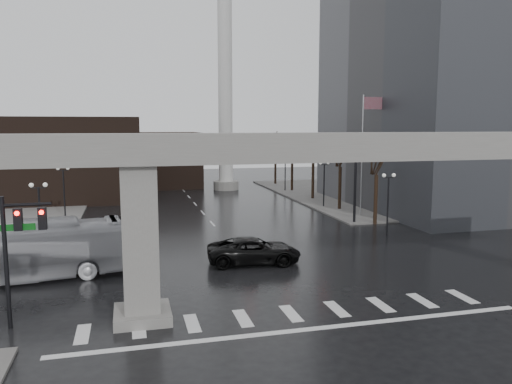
# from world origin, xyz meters

# --- Properties ---
(ground) EXTENTS (160.00, 160.00, 0.00)m
(ground) POSITION_xyz_m (0.00, 0.00, 0.00)
(ground) COLOR black
(ground) RESTS_ON ground
(sidewalk_ne) EXTENTS (28.00, 36.00, 0.15)m
(sidewalk_ne) POSITION_xyz_m (26.00, 36.00, 0.07)
(sidewalk_ne) COLOR slate
(sidewalk_ne) RESTS_ON ground
(elevated_guideway) EXTENTS (48.00, 2.60, 8.70)m
(elevated_guideway) POSITION_xyz_m (1.26, 0.00, 6.88)
(elevated_guideway) COLOR gray
(elevated_guideway) RESTS_ON ground
(office_tower) EXTENTS (22.00, 26.00, 42.00)m
(office_tower) POSITION_xyz_m (28.00, 26.00, 21.00)
(office_tower) COLOR slate
(office_tower) RESTS_ON ground
(building_far_left) EXTENTS (16.00, 14.00, 10.00)m
(building_far_left) POSITION_xyz_m (-14.00, 42.00, 5.00)
(building_far_left) COLOR black
(building_far_left) RESTS_ON ground
(building_far_mid) EXTENTS (10.00, 10.00, 8.00)m
(building_far_mid) POSITION_xyz_m (-2.00, 52.00, 4.00)
(building_far_mid) COLOR black
(building_far_mid) RESTS_ON ground
(smokestack) EXTENTS (3.60, 3.60, 30.00)m
(smokestack) POSITION_xyz_m (6.00, 46.00, 13.35)
(smokestack) COLOR silver
(smokestack) RESTS_ON ground
(signal_mast_arm) EXTENTS (12.12, 0.43, 8.00)m
(signal_mast_arm) POSITION_xyz_m (8.99, 18.80, 5.83)
(signal_mast_arm) COLOR black
(signal_mast_arm) RESTS_ON ground
(signal_left_pole) EXTENTS (2.30, 0.30, 6.00)m
(signal_left_pole) POSITION_xyz_m (-12.25, 0.50, 4.07)
(signal_left_pole) COLOR black
(signal_left_pole) RESTS_ON ground
(flagpole_assembly) EXTENTS (2.06, 0.12, 12.00)m
(flagpole_assembly) POSITION_xyz_m (15.29, 22.00, 7.53)
(flagpole_assembly) COLOR silver
(flagpole_assembly) RESTS_ON ground
(lamp_right_0) EXTENTS (1.22, 0.32, 5.11)m
(lamp_right_0) POSITION_xyz_m (13.50, 14.00, 3.47)
(lamp_right_0) COLOR black
(lamp_right_0) RESTS_ON ground
(lamp_right_1) EXTENTS (1.22, 0.32, 5.11)m
(lamp_right_1) POSITION_xyz_m (13.50, 28.00, 3.47)
(lamp_right_1) COLOR black
(lamp_right_1) RESTS_ON ground
(lamp_right_2) EXTENTS (1.22, 0.32, 5.11)m
(lamp_right_2) POSITION_xyz_m (13.50, 42.00, 3.47)
(lamp_right_2) COLOR black
(lamp_right_2) RESTS_ON ground
(lamp_left_0) EXTENTS (1.22, 0.32, 5.11)m
(lamp_left_0) POSITION_xyz_m (-13.50, 14.00, 3.47)
(lamp_left_0) COLOR black
(lamp_left_0) RESTS_ON ground
(lamp_left_1) EXTENTS (1.22, 0.32, 5.11)m
(lamp_left_1) POSITION_xyz_m (-13.50, 28.00, 3.47)
(lamp_left_1) COLOR black
(lamp_left_1) RESTS_ON ground
(lamp_left_2) EXTENTS (1.22, 0.32, 5.11)m
(lamp_left_2) POSITION_xyz_m (-13.50, 42.00, 3.47)
(lamp_left_2) COLOR black
(lamp_left_2) RESTS_ON ground
(tree_right_0) EXTENTS (1.09, 1.58, 7.50)m
(tree_right_0) POSITION_xyz_m (14.53, 18.02, 2.79)
(tree_right_0) COLOR black
(tree_right_0) RESTS_ON ground
(tree_right_1) EXTENTS (1.09, 1.61, 7.67)m
(tree_right_1) POSITION_xyz_m (14.53, 26.02, 2.85)
(tree_right_1) COLOR black
(tree_right_1) RESTS_ON ground
(tree_right_2) EXTENTS (1.10, 1.63, 7.85)m
(tree_right_2) POSITION_xyz_m (14.53, 34.02, 2.91)
(tree_right_2) COLOR black
(tree_right_2) RESTS_ON ground
(tree_right_3) EXTENTS (1.11, 1.66, 8.02)m
(tree_right_3) POSITION_xyz_m (14.53, 42.02, 2.98)
(tree_right_3) COLOR black
(tree_right_3) RESTS_ON ground
(tree_right_4) EXTENTS (1.12, 1.69, 8.19)m
(tree_right_4) POSITION_xyz_m (14.53, 50.02, 3.04)
(tree_right_4) COLOR black
(tree_right_4) RESTS_ON ground
(pickup_truck) EXTENTS (6.43, 3.50, 1.71)m
(pickup_truck) POSITION_xyz_m (0.45, 8.04, 0.85)
(pickup_truck) COLOR black
(pickup_truck) RESTS_ON ground
(city_bus) EXTENTS (12.76, 4.40, 3.48)m
(city_bus) POSITION_xyz_m (-13.36, 7.91, 1.74)
(city_bus) COLOR silver
(city_bus) RESTS_ON ground
(far_car) EXTENTS (1.89, 4.40, 1.48)m
(far_car) POSITION_xyz_m (-6.54, 20.88, 0.74)
(far_car) COLOR black
(far_car) RESTS_ON ground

